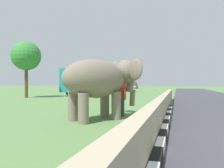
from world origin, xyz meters
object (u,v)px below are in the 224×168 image
(elephant, at_px, (102,79))
(bus_teal, at_px, (90,80))
(cow_far, at_px, (134,88))
(bus_red, at_px, (116,81))
(cow_mid, at_px, (99,90))
(cow_near, at_px, (120,89))
(person_handler, at_px, (122,97))

(elephant, distance_m, bus_teal, 20.15)
(cow_far, bearing_deg, bus_red, 43.42)
(bus_red, relative_size, cow_mid, 5.28)
(elephant, height_order, bus_red, bus_red)
(elephant, distance_m, cow_mid, 12.96)
(bus_teal, relative_size, cow_near, 5.26)
(person_handler, distance_m, bus_teal, 19.43)
(person_handler, bearing_deg, cow_mid, 27.02)
(elephant, bearing_deg, bus_red, 15.40)
(bus_teal, height_order, bus_red, same)
(person_handler, bearing_deg, bus_red, 17.09)
(person_handler, distance_m, bus_red, 31.34)
(cow_mid, bearing_deg, person_handler, -152.98)
(person_handler, height_order, bus_teal, bus_teal)
(cow_near, bearing_deg, person_handler, -163.99)
(elephant, xyz_separation_m, cow_near, (18.96, 4.47, -0.94))
(person_handler, bearing_deg, elephant, 151.82)
(bus_teal, distance_m, cow_near, 4.47)
(elephant, bearing_deg, cow_far, 8.60)
(cow_mid, bearing_deg, elephant, -157.85)
(bus_teal, xyz_separation_m, cow_near, (0.79, -4.23, -1.21))
(cow_near, xyz_separation_m, cow_far, (7.29, -0.50, 0.00))
(cow_near, height_order, cow_mid, same)
(person_handler, height_order, bus_red, bus_red)
(bus_red, distance_m, cow_mid, 19.54)
(cow_near, bearing_deg, cow_mid, 176.69)
(cow_near, distance_m, cow_mid, 7.00)
(cow_far, bearing_deg, person_handler, -169.60)
(bus_teal, xyz_separation_m, cow_far, (8.08, -4.73, -1.21))
(elephant, relative_size, bus_red, 0.39)
(bus_red, distance_m, cow_near, 12.88)
(bus_teal, distance_m, cow_mid, 7.39)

